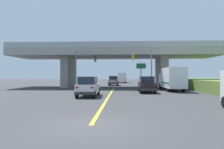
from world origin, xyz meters
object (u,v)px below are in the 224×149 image
highway_sign (141,69)px  box_truck (172,79)px  semi_truck_distant (122,77)px  suv_lead (88,86)px  suv_crossing (146,84)px  traffic_signal_farside (83,65)px  traffic_signal_nearside (145,64)px  sedan_oncoming (114,81)px

highway_sign → box_truck: bearing=-54.6°
box_truck → semi_truck_distant: box_truck is taller
suv_lead → highway_sign: bearing=63.9°
highway_sign → semi_truck_distant: (-3.11, 25.56, -1.62)m
suv_crossing → traffic_signal_farside: bearing=151.2°
suv_lead → box_truck: 13.32m
suv_crossing → highway_sign: highway_sign is taller
box_truck → traffic_signal_nearside: size_ratio=1.23×
sedan_oncoming → traffic_signal_nearside: size_ratio=0.81×
suv_crossing → box_truck: size_ratio=0.67×
sedan_oncoming → traffic_signal_farside: bearing=-109.4°
traffic_signal_farside → highway_sign: bearing=18.3°
suv_crossing → box_truck: box_truck is taller
box_truck → suv_crossing: bearing=-142.0°
traffic_signal_nearside → semi_truck_distant: bearing=96.6°
highway_sign → sedan_oncoming: bearing=118.6°
suv_crossing → traffic_signal_farside: (-9.17, 5.32, 2.76)m
box_truck → sedan_oncoming: 16.98m
suv_lead → traffic_signal_farside: size_ratio=0.75×
box_truck → traffic_signal_farside: (-13.11, 2.24, 2.11)m
suv_crossing → traffic_signal_nearside: size_ratio=0.82×
suv_crossing → box_truck: 5.04m
box_truck → highway_sign: (-3.79, 5.33, 1.52)m
suv_crossing → traffic_signal_farside: size_ratio=0.82×
traffic_signal_nearside → semi_truck_distant: traffic_signal_nearside is taller
suv_lead → suv_crossing: (6.50, 5.17, 0.00)m
suv_lead → box_truck: (10.44, 8.25, 0.66)m
suv_lead → suv_crossing: bearing=38.5°
suv_crossing → traffic_signal_nearside: traffic_signal_nearside is taller
highway_sign → semi_truck_distant: 25.80m
box_truck → suv_lead: bearing=-141.7°
box_truck → semi_truck_distant: size_ratio=0.98×
box_truck → traffic_signal_nearside: 4.47m
suv_lead → highway_sign: size_ratio=1.03×
sedan_oncoming → traffic_signal_nearside: bearing=-67.6°
box_truck → traffic_signal_farside: 13.46m
suv_crossing → semi_truck_distant: size_ratio=0.65×
suv_crossing → traffic_signal_nearside: bearing=86.5°
traffic_signal_farside → highway_sign: traffic_signal_farside is taller
semi_truck_distant → sedan_oncoming: bearing=-96.6°
box_truck → traffic_signal_nearside: (-3.53, 1.71, 2.14)m
semi_truck_distant → suv_lead: bearing=-95.2°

